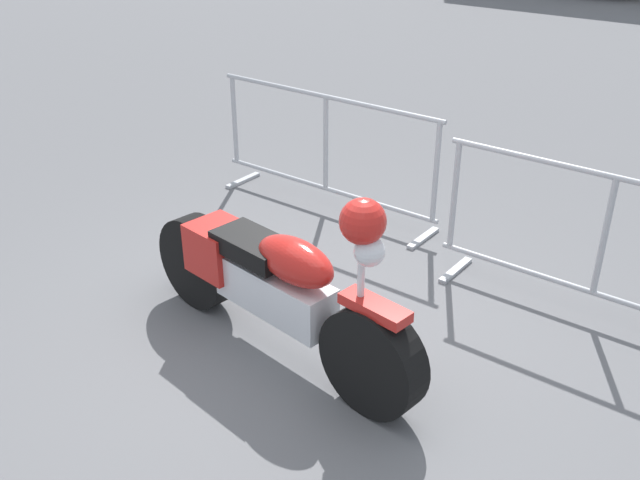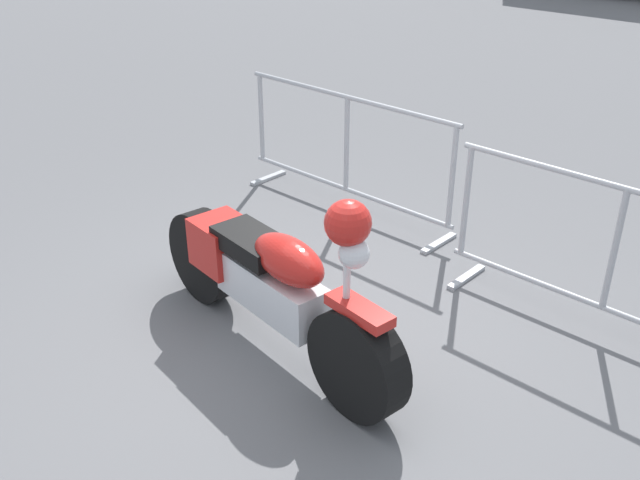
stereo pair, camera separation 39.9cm
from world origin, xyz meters
The scene contains 4 objects.
ground_plane centered at (0.00, 0.00, 0.00)m, with size 120.00×120.00×0.00m, color #5B5B5E.
motorcycle centered at (-0.08, -0.17, 0.49)m, with size 2.28×0.33×1.29m.
crowd_barrier_near centered at (-1.36, 1.60, 0.56)m, with size 2.29×0.70×1.07m.
crowd_barrier_far centered at (1.19, 1.60, 0.56)m, with size 2.29×0.70×1.07m.
Camera 1 is at (2.77, -2.68, 2.78)m, focal length 40.00 mm.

